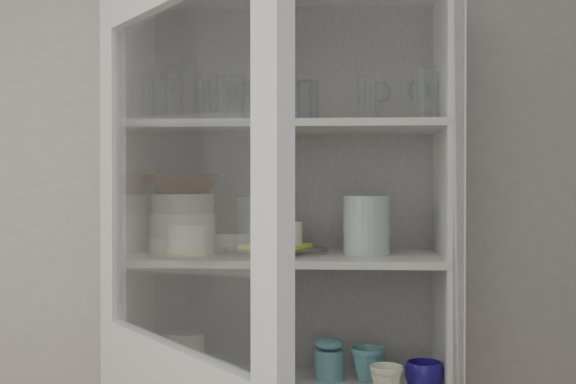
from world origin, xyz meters
The scene contains 33 objects.
wall_back centered at (0.00, 1.50, 1.30)m, with size 3.60×0.02×2.60m, color beige.
pantry_cabinet centered at (0.20, 1.34, 0.94)m, with size 1.00×0.45×2.10m.
tumbler_0 centered at (-0.16, 1.15, 1.73)m, with size 0.07×0.07×0.14m, color silver.
tumbler_1 centered at (-0.17, 1.16, 1.73)m, with size 0.07×0.07×0.13m, color silver.
tumbler_2 centered at (0.14, 1.14, 1.73)m, with size 0.06×0.06×0.13m, color silver.
tumbler_3 centered at (0.15, 1.15, 1.74)m, with size 0.08×0.08×0.15m, color silver.
tumbler_4 centered at (0.21, 1.15, 1.72)m, with size 0.06×0.06×0.12m, color silver.
tumbler_5 centered at (0.44, 1.13, 1.72)m, with size 0.06×0.06×0.13m, color silver.
tumbler_6 centered at (0.61, 1.13, 1.74)m, with size 0.07×0.07×0.15m, color silver.
tumbler_7 centered at (-0.06, 1.29, 1.73)m, with size 0.07×0.07×0.14m, color silver.
tumbler_8 centered at (0.09, 1.25, 1.73)m, with size 0.06×0.06×0.13m, color silver.
tumbler_9 centered at (0.04, 1.24, 1.74)m, with size 0.07×0.07×0.15m, color silver.
tumbler_10 centered at (0.24, 1.29, 1.73)m, with size 0.07×0.07×0.14m, color silver.
tumbler_11 centered at (0.26, 1.25, 1.73)m, with size 0.07×0.07×0.13m, color silver.
goblet_0 centered at (0.00, 1.36, 1.74)m, with size 0.07×0.07×0.16m, color silver, non-canonical shape.
goblet_1 centered at (0.12, 1.36, 1.76)m, with size 0.08×0.08×0.19m, color silver, non-canonical shape.
goblet_2 centered at (0.49, 1.37, 1.74)m, with size 0.07×0.07×0.16m, color silver, non-canonical shape.
goblet_3 centered at (0.61, 1.36, 1.74)m, with size 0.07×0.07×0.16m, color silver, non-canonical shape.
plate_stack_front centered at (-0.12, 1.24, 1.32)m, with size 0.20×0.20×0.13m, color white.
plate_stack_back centered at (0.00, 1.41, 1.29)m, with size 0.20×0.20×0.06m, color white.
cream_bowl centered at (-0.12, 1.24, 1.42)m, with size 0.19×0.19×0.06m, color beige.
terracotta_bowl centered at (-0.12, 1.24, 1.48)m, with size 0.25×0.25×0.06m, color #411F13.
glass_platter centered at (0.16, 1.27, 1.27)m, with size 0.32×0.32×0.02m, color silver.
yellow_trivet centered at (0.16, 1.27, 1.29)m, with size 0.17×0.17×0.01m, color #FEF43C.
white_ramekin centered at (0.16, 1.27, 1.33)m, with size 0.16×0.16×0.07m, color white.
grey_bowl_stack centered at (0.44, 1.26, 1.35)m, with size 0.14×0.14×0.18m, color #A5BCBA.
mug_blue centered at (0.61, 1.20, 0.91)m, with size 0.11×0.11×0.09m, color navy.
mug_teal centered at (0.45, 1.31, 0.91)m, with size 0.11×0.11×0.10m, color teal.
mug_white centered at (0.49, 1.13, 0.91)m, with size 0.10×0.10×0.09m, color white.
teal_jar centered at (0.33, 1.31, 0.92)m, with size 0.09×0.09×0.11m.
measuring_cups centered at (0.07, 1.19, 0.88)m, with size 0.11×0.11×0.04m, color silver.
white_canister centered at (-0.13, 1.31, 0.93)m, with size 0.12×0.12×0.14m, color white.
tumbler_12 centered at (-0.01, 1.13, 1.73)m, with size 0.07×0.07×0.13m, color silver.
Camera 1 is at (0.35, -0.96, 1.48)m, focal length 45.00 mm.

